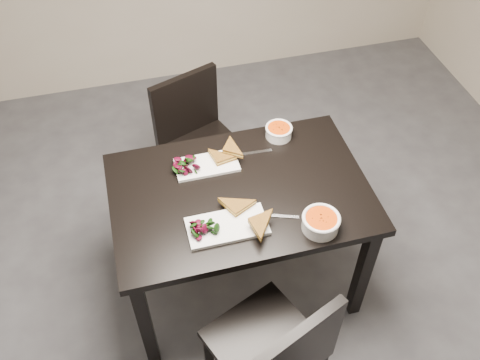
# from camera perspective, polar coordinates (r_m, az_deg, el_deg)

# --- Properties ---
(room_shell) EXTENTS (5.02, 5.02, 2.81)m
(room_shell) POSITION_cam_1_polar(r_m,az_deg,el_deg) (1.32, -8.32, 12.39)
(room_shell) COLOR beige
(room_shell) RESTS_ON ground
(table) EXTENTS (1.20, 0.80, 0.75)m
(table) POSITION_cam_1_polar(r_m,az_deg,el_deg) (2.52, -0.00, -2.61)
(table) COLOR black
(table) RESTS_ON ground
(chair_near) EXTENTS (0.55, 0.55, 0.85)m
(chair_near) POSITION_cam_1_polar(r_m,az_deg,el_deg) (2.31, 4.01, -17.91)
(chair_near) COLOR black
(chair_near) RESTS_ON ground
(chair_far) EXTENTS (0.54, 0.54, 0.85)m
(chair_far) POSITION_cam_1_polar(r_m,az_deg,el_deg) (3.11, -4.64, 4.66)
(chair_far) COLOR black
(chair_far) RESTS_ON ground
(plate_near) EXTENTS (0.35, 0.18, 0.02)m
(plate_near) POSITION_cam_1_polar(r_m,az_deg,el_deg) (2.30, -1.39, -5.02)
(plate_near) COLOR white
(plate_near) RESTS_ON table
(sandwich_near) EXTENTS (0.22, 0.20, 0.06)m
(sandwich_near) POSITION_cam_1_polar(r_m,az_deg,el_deg) (2.29, 0.09, -3.84)
(sandwich_near) COLOR #91621E
(sandwich_near) RESTS_ON plate_near
(salad_near) EXTENTS (0.11, 0.10, 0.05)m
(salad_near) POSITION_cam_1_polar(r_m,az_deg,el_deg) (2.27, -3.87, -5.01)
(salad_near) COLOR black
(salad_near) RESTS_ON plate_near
(soup_bowl_near) EXTENTS (0.17, 0.17, 0.07)m
(soup_bowl_near) POSITION_cam_1_polar(r_m,az_deg,el_deg) (2.30, 8.73, -4.49)
(soup_bowl_near) COLOR white
(soup_bowl_near) RESTS_ON table
(cutlery_near) EXTENTS (0.17, 0.08, 0.00)m
(cutlery_near) POSITION_cam_1_polar(r_m,az_deg,el_deg) (2.35, 4.21, -3.89)
(cutlery_near) COLOR silver
(cutlery_near) RESTS_ON table
(plate_far) EXTENTS (0.30, 0.15, 0.02)m
(plate_far) POSITION_cam_1_polar(r_m,az_deg,el_deg) (2.56, -3.61, 1.62)
(plate_far) COLOR white
(plate_far) RESTS_ON table
(sandwich_far) EXTENTS (0.17, 0.14, 0.05)m
(sandwich_far) POSITION_cam_1_polar(r_m,az_deg,el_deg) (2.53, -2.13, 2.16)
(sandwich_far) COLOR #91621E
(sandwich_far) RESTS_ON plate_far
(salad_far) EXTENTS (0.09, 0.09, 0.04)m
(salad_far) POSITION_cam_1_polar(r_m,az_deg,el_deg) (2.53, -5.86, 1.66)
(salad_far) COLOR black
(salad_far) RESTS_ON plate_far
(soup_bowl_far) EXTENTS (0.14, 0.14, 0.06)m
(soup_bowl_far) POSITION_cam_1_polar(r_m,az_deg,el_deg) (2.69, 4.21, 5.30)
(soup_bowl_far) COLOR white
(soup_bowl_far) RESTS_ON table
(cutlery_far) EXTENTS (0.18, 0.03, 0.00)m
(cutlery_far) POSITION_cam_1_polar(r_m,az_deg,el_deg) (2.62, 1.53, 2.99)
(cutlery_far) COLOR silver
(cutlery_far) RESTS_ON table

